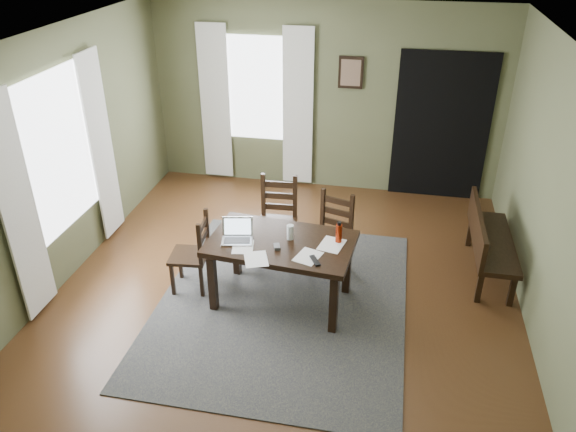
% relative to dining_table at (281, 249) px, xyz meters
% --- Properties ---
extents(ground, '(5.00, 6.00, 0.01)m').
position_rel_dining_table_xyz_m(ground, '(0.02, -0.04, -0.66)').
color(ground, '#492C16').
extents(room_shell, '(5.02, 6.02, 2.71)m').
position_rel_dining_table_xyz_m(room_shell, '(0.02, -0.04, 1.15)').
color(room_shell, '#565C3C').
rests_on(room_shell, ground).
extents(rug, '(2.60, 3.20, 0.01)m').
position_rel_dining_table_xyz_m(rug, '(0.02, -0.04, -0.65)').
color(rug, '#373737').
rests_on(rug, ground).
extents(dining_table, '(1.54, 1.01, 0.74)m').
position_rel_dining_table_xyz_m(dining_table, '(0.00, 0.00, 0.00)').
color(dining_table, black).
rests_on(dining_table, rug).
extents(chair_end, '(0.43, 0.43, 0.90)m').
position_rel_dining_table_xyz_m(chair_end, '(-0.98, 0.04, -0.21)').
color(chair_end, black).
rests_on(chair_end, rug).
extents(chair_back_left, '(0.46, 0.47, 1.01)m').
position_rel_dining_table_xyz_m(chair_back_left, '(-0.23, 0.85, -0.16)').
color(chair_back_left, black).
rests_on(chair_back_left, rug).
extents(chair_back_right, '(0.52, 0.52, 0.95)m').
position_rel_dining_table_xyz_m(chair_back_right, '(0.44, 0.68, -0.19)').
color(chair_back_right, black).
rests_on(chair_back_right, rug).
extents(bench, '(0.44, 1.37, 0.78)m').
position_rel_dining_table_xyz_m(bench, '(2.17, 0.98, -0.19)').
color(bench, black).
rests_on(bench, ground).
extents(laptop, '(0.35, 0.30, 0.21)m').
position_rel_dining_table_xyz_m(laptop, '(-0.45, -0.04, 0.15)').
color(laptop, '#B7B7BC').
rests_on(laptop, dining_table).
extents(computer_mouse, '(0.09, 0.11, 0.03)m').
position_rel_dining_table_xyz_m(computer_mouse, '(-0.01, -0.14, 0.11)').
color(computer_mouse, '#3F3F42').
rests_on(computer_mouse, dining_table).
extents(tv_remote, '(0.13, 0.18, 0.02)m').
position_rel_dining_table_xyz_m(tv_remote, '(0.39, -0.30, 0.10)').
color(tv_remote, black).
rests_on(tv_remote, dining_table).
extents(drinking_glass, '(0.07, 0.07, 0.16)m').
position_rel_dining_table_xyz_m(drinking_glass, '(0.08, 0.06, 0.17)').
color(drinking_glass, silver).
rests_on(drinking_glass, dining_table).
extents(water_bottle, '(0.08, 0.08, 0.23)m').
position_rel_dining_table_xyz_m(water_bottle, '(0.57, 0.10, 0.20)').
color(water_bottle, '#9D250C').
rests_on(water_bottle, dining_table).
extents(paper_a, '(0.25, 0.30, 0.00)m').
position_rel_dining_table_xyz_m(paper_a, '(-0.35, -0.18, 0.09)').
color(paper_a, white).
rests_on(paper_a, dining_table).
extents(paper_b, '(0.29, 0.33, 0.00)m').
position_rel_dining_table_xyz_m(paper_b, '(0.32, -0.23, 0.09)').
color(paper_b, white).
rests_on(paper_b, dining_table).
extents(paper_d, '(0.28, 0.34, 0.00)m').
position_rel_dining_table_xyz_m(paper_d, '(0.51, 0.03, 0.09)').
color(paper_d, white).
rests_on(paper_d, dining_table).
extents(paper_e, '(0.30, 0.34, 0.00)m').
position_rel_dining_table_xyz_m(paper_e, '(-0.17, -0.38, 0.09)').
color(paper_e, white).
rests_on(paper_e, dining_table).
extents(window_left, '(0.01, 1.30, 1.70)m').
position_rel_dining_table_xyz_m(window_left, '(-2.45, 0.16, 0.79)').
color(window_left, white).
rests_on(window_left, ground).
extents(window_back, '(1.00, 0.01, 1.50)m').
position_rel_dining_table_xyz_m(window_back, '(-0.98, 2.93, 0.79)').
color(window_back, white).
rests_on(window_back, ground).
extents(curtain_left_near, '(0.03, 0.48, 2.30)m').
position_rel_dining_table_xyz_m(curtain_left_near, '(-2.42, -0.66, 0.54)').
color(curtain_left_near, silver).
rests_on(curtain_left_near, ground).
extents(curtain_left_far, '(0.03, 0.48, 2.30)m').
position_rel_dining_table_xyz_m(curtain_left_far, '(-2.42, 0.98, 0.54)').
color(curtain_left_far, silver).
rests_on(curtain_left_far, ground).
extents(curtain_back_left, '(0.44, 0.03, 2.30)m').
position_rel_dining_table_xyz_m(curtain_back_left, '(-1.60, 2.90, 0.54)').
color(curtain_back_left, silver).
rests_on(curtain_back_left, ground).
extents(curtain_back_right, '(0.44, 0.03, 2.30)m').
position_rel_dining_table_xyz_m(curtain_back_right, '(-0.36, 2.90, 0.54)').
color(curtain_back_right, silver).
rests_on(curtain_back_right, ground).
extents(framed_picture, '(0.34, 0.03, 0.44)m').
position_rel_dining_table_xyz_m(framed_picture, '(0.37, 2.93, 1.09)').
color(framed_picture, black).
rests_on(framed_picture, ground).
extents(doorway_back, '(1.30, 0.03, 2.10)m').
position_rel_dining_table_xyz_m(doorway_back, '(1.67, 2.93, 0.39)').
color(doorway_back, black).
rests_on(doorway_back, ground).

